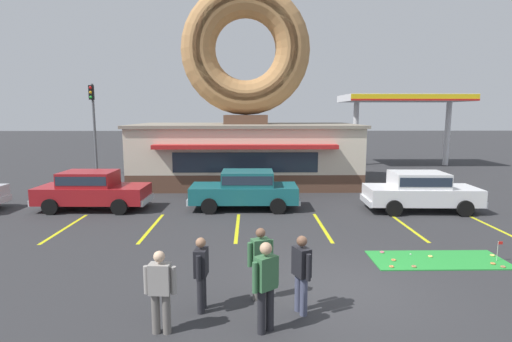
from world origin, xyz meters
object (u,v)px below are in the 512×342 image
Objects in this scene: putting_flag_pin at (499,246)px; pedestrian_leather_jacket_man at (261,260)px; car_red at (92,189)px; pedestrian_blue_sweater_man at (160,289)px; car_white at (420,190)px; golf_ball at (411,254)px; pedestrian_beanie_man at (301,271)px; pedestrian_hooded_kid at (201,271)px; car_teal at (245,188)px; traffic_light_pole at (93,117)px; pedestrian_clipboard_woman at (266,283)px; trash_bin at (133,183)px.

pedestrian_leather_jacket_man reaches higher than putting_flag_pin.
car_red is 2.94× the size of pedestrian_blue_sweater_man.
putting_flag_pin is 14.59m from car_red.
pedestrian_leather_jacket_man is at bearing -131.07° from car_white.
pedestrian_blue_sweater_man is at bearing -62.61° from car_red.
golf_ball is at bearing 167.80° from putting_flag_pin.
golf_ball is at bearing 42.02° from pedestrian_beanie_man.
pedestrian_hooded_kid is (0.64, 0.82, -0.01)m from pedestrian_blue_sweater_man.
car_white is 13.49m from car_red.
car_teal is at bearing 81.49° from pedestrian_blue_sweater_man.
golf_ball is 0.03× the size of pedestrian_hooded_kid.
golf_ball is 2.27m from putting_flag_pin.
pedestrian_leather_jacket_man is (1.20, 0.50, 0.03)m from pedestrian_hooded_kid.
putting_flag_pin is at bearing -12.20° from golf_ball.
car_red is (-13.48, 0.46, 0.00)m from car_white.
pedestrian_leather_jacket_man is at bearing 22.75° from pedestrian_hooded_kid.
pedestrian_blue_sweater_man is 0.27× the size of traffic_light_pole.
traffic_light_pole reaches higher than pedestrian_hooded_kid.
car_white and car_red have the same top height.
car_white is at bearing 54.60° from pedestrian_beanie_man.
pedestrian_beanie_man is 0.28× the size of traffic_light_pole.
car_teal is at bearing 129.72° from golf_ball.
car_white is 11.21m from pedestrian_clipboard_woman.
car_red is 10.61m from pedestrian_leather_jacket_man.
pedestrian_leather_jacket_man is 0.93× the size of pedestrian_clipboard_woman.
traffic_light_pole reaches higher than pedestrian_blue_sweater_man.
car_teal is (-6.89, 6.14, 0.43)m from putting_flag_pin.
pedestrian_clipboard_woman reaches higher than trash_bin.
putting_flag_pin is 0.12× the size of car_red.
pedestrian_blue_sweater_man reaches higher than golf_ball.
car_red is 6.35m from car_teal.
car_red is 2.70× the size of pedestrian_clipboard_woman.
pedestrian_clipboard_woman reaches higher than pedestrian_leather_jacket_man.
golf_ball is 5.78m from car_white.
car_red reaches higher than pedestrian_leather_jacket_man.
pedestrian_hooded_kid is at bearing 52.18° from pedestrian_blue_sweater_man.
car_teal reaches higher than golf_ball.
putting_flag_pin reaches higher than golf_ball.
car_teal reaches higher than pedestrian_blue_sweater_man.
trash_bin is (-4.92, 12.26, -0.34)m from pedestrian_hooded_kid.
pedestrian_beanie_man is 14.19m from trash_bin.
pedestrian_clipboard_woman is at bearing -152.34° from putting_flag_pin.
car_white reaches higher than pedestrian_hooded_kid.
pedestrian_leather_jacket_man reaches higher than pedestrian_hooded_kid.
putting_flag_pin is 0.12× the size of car_white.
car_red is at bearing 178.03° from car_white.
trash_bin is at bearing 111.89° from pedestrian_hooded_kid.
pedestrian_beanie_man is 21.58m from traffic_light_pole.
pedestrian_hooded_kid is at bearing -157.25° from pedestrian_leather_jacket_man.
pedestrian_beanie_man is (-5.92, -8.33, 0.01)m from car_white.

